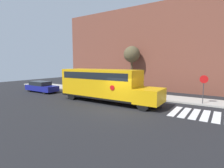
# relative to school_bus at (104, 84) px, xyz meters

# --- Properties ---
(ground_plane) EXTENTS (60.00, 60.00, 0.00)m
(ground_plane) POSITION_rel_school_bus_xyz_m (2.48, -1.74, -1.78)
(ground_plane) COLOR black
(sidewalk_strip) EXTENTS (44.00, 3.00, 0.15)m
(sidewalk_strip) POSITION_rel_school_bus_xyz_m (2.48, 4.76, -1.71)
(sidewalk_strip) COLOR #B2ADA3
(sidewalk_strip) RESTS_ON ground
(building_backdrop) EXTENTS (32.00, 4.00, 11.63)m
(building_backdrop) POSITION_rel_school_bus_xyz_m (2.48, 11.26, 4.03)
(building_backdrop) COLOR brown
(building_backdrop) RESTS_ON ground
(crosswalk_stripes) EXTENTS (5.40, 3.20, 0.01)m
(crosswalk_stripes) POSITION_rel_school_bus_xyz_m (9.17, 0.26, -1.78)
(crosswalk_stripes) COLOR white
(crosswalk_stripes) RESTS_ON ground
(school_bus) EXTENTS (10.18, 2.57, 3.14)m
(school_bus) POSITION_rel_school_bus_xyz_m (0.00, 0.00, 0.00)
(school_bus) COLOR #EAA80F
(school_bus) RESTS_ON ground
(parked_car) EXTENTS (4.79, 1.71, 1.39)m
(parked_car) POSITION_rel_school_bus_xyz_m (-10.19, 0.21, -1.08)
(parked_car) COLOR navy
(parked_car) RESTS_ON ground
(stop_sign) EXTENTS (0.70, 0.10, 2.69)m
(stop_sign) POSITION_rel_school_bus_xyz_m (8.28, 3.62, -0.01)
(stop_sign) COLOR #38383A
(stop_sign) RESTS_ON ground
(tree_near_sidewalk) EXTENTS (2.24, 2.24, 6.09)m
(tree_near_sidewalk) POSITION_rel_school_bus_xyz_m (-1.11, 8.16, 3.08)
(tree_near_sidewalk) COLOR brown
(tree_near_sidewalk) RESTS_ON ground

